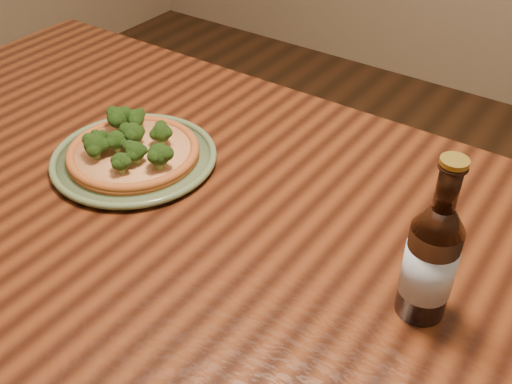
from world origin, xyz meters
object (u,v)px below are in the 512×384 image
Objects in this scene: pizza at (133,150)px; beer_bottle at (431,260)px; plate at (134,158)px; table at (180,228)px.

beer_bottle is (0.60, -0.04, 0.07)m from pizza.
pizza is (-0.00, -0.00, 0.02)m from plate.
pizza is at bearing -125.81° from plate.
pizza reaches higher than table.
pizza is at bearing -171.96° from beer_bottle.
plate is (-0.12, 0.02, 0.10)m from table.
pizza is 0.97× the size of beer_bottle.
pizza reaches higher than plate.
beer_bottle reaches higher than table.
beer_bottle is at bearing -3.45° from plate.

